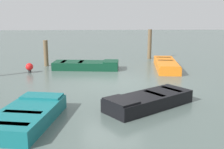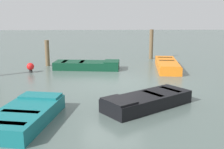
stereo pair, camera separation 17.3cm
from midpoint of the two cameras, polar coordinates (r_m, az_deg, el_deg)
ground_plane at (r=11.62m, az=0.43°, el=-1.69°), size 80.00×80.00×0.00m
rowboat_orange at (r=14.84m, az=11.68°, el=2.00°), size 3.93×1.55×0.46m
rowboat_black at (r=8.62m, az=7.87°, el=-5.36°), size 2.57×3.02×0.46m
rowboat_teal at (r=7.69m, az=-16.96°, el=-7.99°), size 2.97×1.80×0.46m
rowboat_dark_green at (r=14.48m, az=-4.79°, el=1.96°), size 1.53×3.48×0.46m
mooring_piling_far_right at (r=17.97m, az=8.41°, el=6.23°), size 0.25×0.25×1.88m
mooring_piling_near_right at (r=15.72m, az=-12.97°, el=4.36°), size 0.24×0.24×1.43m
marker_buoy at (r=14.15m, az=-16.22°, el=1.55°), size 0.36×0.36×0.48m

